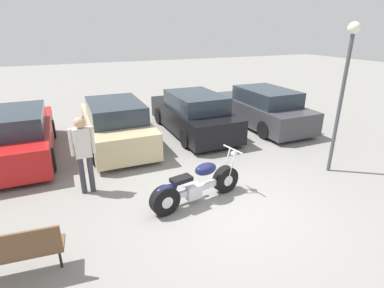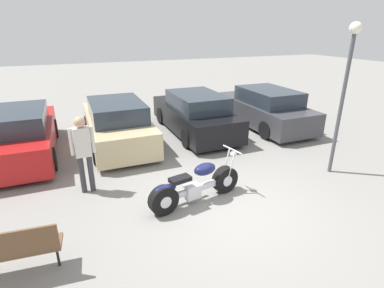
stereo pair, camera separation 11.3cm
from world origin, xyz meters
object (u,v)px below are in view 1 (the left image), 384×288
at_px(parked_car_champagne, 116,124).
at_px(person_standing, 83,149).
at_px(parked_car_red, 18,136).
at_px(parked_car_dark_grey, 262,108).
at_px(parked_car_black, 193,114).
at_px(motorcycle, 196,186).
at_px(lamp_post, 345,76).
at_px(park_bench, 10,251).

height_order(parked_car_champagne, person_standing, person_standing).
bearing_deg(parked_car_champagne, parked_car_red, -179.68).
relative_size(parked_car_dark_grey, person_standing, 2.52).
bearing_deg(parked_car_black, motorcycle, -112.62).
relative_size(parked_car_champagne, parked_car_dark_grey, 1.00).
distance_m(parked_car_champagne, parked_car_dark_grey, 5.50).
relative_size(parked_car_red, lamp_post, 1.23).
bearing_deg(person_standing, parked_car_champagne, 68.08).
distance_m(parked_car_champagne, lamp_post, 6.61).
relative_size(parked_car_red, park_bench, 3.10).
distance_m(park_bench, person_standing, 2.66).
bearing_deg(lamp_post, parked_car_dark_grey, 80.05).
bearing_deg(park_bench, person_standing, 61.66).
bearing_deg(person_standing, lamp_post, -12.55).
relative_size(parked_car_champagne, person_standing, 2.52).
xyz_separation_m(motorcycle, parked_car_red, (-3.69, 4.21, 0.27)).
height_order(parked_car_red, parked_car_dark_grey, same).
bearing_deg(parked_car_champagne, motorcycle, -77.48).
height_order(parked_car_dark_grey, park_bench, parked_car_dark_grey).
relative_size(motorcycle, parked_car_dark_grey, 0.49).
bearing_deg(parked_car_dark_grey, parked_car_champagne, 178.44).
height_order(motorcycle, person_standing, person_standing).
xyz_separation_m(parked_car_black, park_bench, (-5.14, -5.28, -0.12)).
bearing_deg(lamp_post, parked_car_red, 151.07).
distance_m(parked_car_red, parked_car_black, 5.50).
height_order(parked_car_champagne, parked_car_black, same).
xyz_separation_m(lamp_post, person_standing, (-5.94, 1.32, -1.40)).
relative_size(parked_car_dark_grey, lamp_post, 1.23).
bearing_deg(parked_car_dark_grey, lamp_post, -99.95).
bearing_deg(parked_car_red, parked_car_champagne, 0.32).
xyz_separation_m(parked_car_red, person_standing, (1.60, -2.85, 0.41)).
height_order(parked_car_champagne, parked_car_dark_grey, same).
xyz_separation_m(parked_car_champagne, lamp_post, (4.79, -4.18, 1.81)).
bearing_deg(parked_car_dark_grey, motorcycle, -138.24).
bearing_deg(motorcycle, parked_car_black, 67.38).
bearing_deg(parked_car_black, parked_car_dark_grey, -5.74).
bearing_deg(motorcycle, parked_car_dark_grey, 41.76).
bearing_deg(parked_car_red, parked_car_dark_grey, -0.93).
distance_m(motorcycle, parked_car_champagne, 4.33).
relative_size(parked_car_black, park_bench, 3.10).
distance_m(parked_car_champagne, person_standing, 3.11).
relative_size(motorcycle, park_bench, 1.52).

